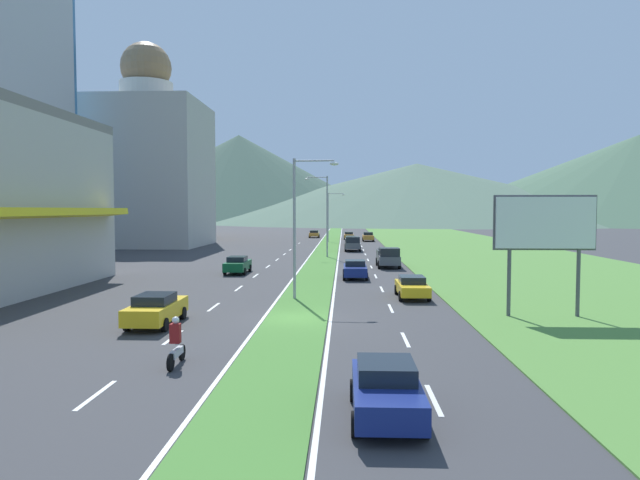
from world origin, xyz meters
name	(u,v)px	position (x,y,z in m)	size (l,w,h in m)	color
ground_plane	(297,319)	(0.00, 0.00, 0.00)	(600.00, 600.00, 0.00)	#38383A
grass_median	(329,245)	(0.00, 60.00, 0.03)	(3.20, 240.00, 0.06)	#477F33
grass_verge_right	(461,246)	(20.60, 60.00, 0.03)	(24.00, 240.00, 0.06)	#518438
lane_dash_left_1	(96,395)	(-5.10, -12.23, 0.01)	(0.16, 2.80, 0.01)	silver
lane_dash_left_2	(173,337)	(-5.10, -4.47, 0.01)	(0.16, 2.80, 0.01)	silver
lane_dash_left_3	(214,307)	(-5.10, 3.30, 0.01)	(0.16, 2.80, 0.01)	silver
lane_dash_left_4	(239,288)	(-5.10, 11.07, 0.01)	(0.16, 2.80, 0.01)	silver
lane_dash_left_5	(256,276)	(-5.10, 18.83, 0.01)	(0.16, 2.80, 0.01)	silver
lane_dash_left_6	(268,267)	(-5.10, 26.60, 0.01)	(0.16, 2.80, 0.01)	silver
lane_dash_left_7	(277,260)	(-5.10, 34.37, 0.01)	(0.16, 2.80, 0.01)	silver
lane_dash_left_8	(284,254)	(-5.10, 42.13, 0.01)	(0.16, 2.80, 0.01)	silver
lane_dash_left_9	(290,250)	(-5.10, 49.90, 0.01)	(0.16, 2.80, 0.01)	silver
lane_dash_left_10	(295,246)	(-5.10, 57.67, 0.01)	(0.16, 2.80, 0.01)	silver
lane_dash_left_11	(299,243)	(-5.10, 65.43, 0.01)	(0.16, 2.80, 0.01)	silver
lane_dash_right_1	(434,400)	(5.10, -12.23, 0.01)	(0.16, 2.80, 0.01)	silver
lane_dash_right_2	(405,340)	(5.10, -4.47, 0.01)	(0.16, 2.80, 0.01)	silver
lane_dash_right_3	(391,308)	(5.10, 3.30, 0.01)	(0.16, 2.80, 0.01)	silver
lane_dash_right_4	(382,289)	(5.10, 11.07, 0.01)	(0.16, 2.80, 0.01)	silver
lane_dash_right_5	(376,276)	(5.10, 18.83, 0.01)	(0.16, 2.80, 0.01)	silver
lane_dash_right_6	(371,267)	(5.10, 26.60, 0.01)	(0.16, 2.80, 0.01)	silver
lane_dash_right_7	(368,260)	(5.10, 34.37, 0.01)	(0.16, 2.80, 0.01)	silver
lane_dash_right_8	(365,254)	(5.10, 42.13, 0.01)	(0.16, 2.80, 0.01)	silver
lane_dash_right_9	(363,250)	(5.10, 49.90, 0.01)	(0.16, 2.80, 0.01)	silver
lane_dash_right_10	(362,246)	(5.10, 57.67, 0.01)	(0.16, 2.80, 0.01)	silver
lane_dash_right_11	(360,243)	(5.10, 65.43, 0.01)	(0.16, 2.80, 0.01)	silver
edge_line_median_left	(318,245)	(-1.75, 60.00, 0.01)	(0.16, 240.00, 0.01)	silver
edge_line_median_right	(340,245)	(1.75, 60.00, 0.01)	(0.16, 240.00, 0.01)	silver
domed_building	(148,166)	(-28.02, 58.02, 12.38)	(17.26, 17.26, 31.22)	#B7B2A8
midrise_colored	(145,175)	(-36.20, 79.70, 12.31)	(17.96, 17.96, 24.63)	orange
hill_far_left	(239,178)	(-49.99, 252.38, 21.28)	(157.13, 157.13, 42.55)	#3D5647
hill_far_center	(417,193)	(36.38, 239.52, 13.56)	(214.22, 214.22, 27.13)	#516B56
hill_far_right	(638,179)	(132.82, 229.51, 19.31)	(202.51, 202.51, 38.62)	#47664C
street_lamp_near	(299,218)	(-0.36, 6.40, 5.09)	(2.86, 0.40, 8.81)	#99999E
street_lamp_mid	(325,211)	(0.15, 37.81, 5.47)	(2.73, 0.30, 9.57)	#99999E
street_lamp_far	(330,213)	(-0.02, 69.23, 4.96)	(3.00, 0.28, 8.53)	#99999E
billboard_roadside	(545,227)	(12.85, 0.96, 4.71)	(5.28, 0.28, 6.40)	#4C4C51
car_0	(368,237)	(6.69, 72.03, 0.81)	(2.04, 4.62, 1.60)	#C6842D
car_1	(349,235)	(3.30, 78.25, 0.72)	(1.91, 4.51, 1.39)	#C6842D
car_2	(412,287)	(6.78, 7.34, 0.72)	(1.96, 4.55, 1.37)	yellow
car_3	(355,269)	(3.33, 17.31, 0.77)	(2.00, 4.42, 1.49)	navy
car_4	(238,265)	(-6.97, 20.57, 0.78)	(1.90, 4.62, 1.52)	#0C5128
car_5	(156,309)	(-6.73, -1.86, 0.80)	(1.99, 4.76, 1.54)	yellow
car_6	(314,234)	(-3.59, 84.42, 0.75)	(2.04, 4.11, 1.46)	#C6842D
car_7	(351,240)	(3.47, 60.90, 0.75)	(1.86, 4.25, 1.46)	#C6842D
car_8	(386,389)	(3.59, -13.70, 0.77)	(1.93, 4.29, 1.50)	navy
pickup_truck_0	(388,257)	(6.72, 26.23, 0.98)	(2.18, 5.40, 2.00)	#515459
pickup_truck_1	(353,244)	(3.57, 47.97, 0.98)	(2.18, 5.40, 2.00)	#515459
motorcycle_rider	(176,345)	(-3.62, -8.94, 0.75)	(0.36, 2.00, 1.80)	black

